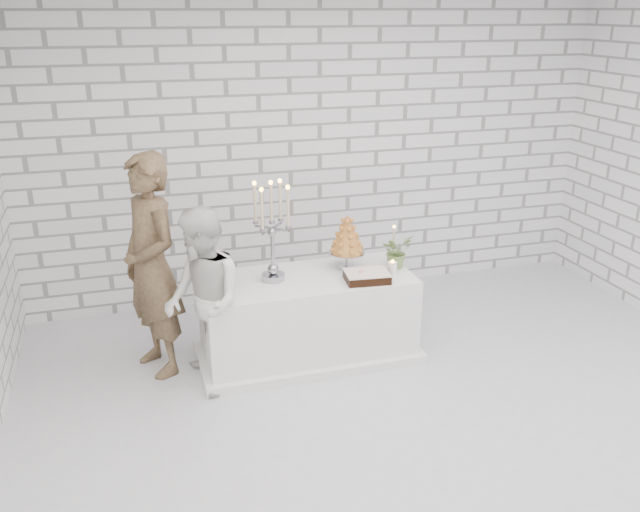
% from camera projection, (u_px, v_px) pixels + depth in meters
% --- Properties ---
extents(ground, '(6.00, 5.00, 0.01)m').
position_uv_depth(ground, '(414.00, 414.00, 5.06)').
color(ground, silver).
rests_on(ground, ground).
extents(wall_back, '(6.00, 0.01, 3.00)m').
position_uv_depth(wall_back, '(320.00, 155.00, 6.77)').
color(wall_back, white).
rests_on(wall_back, ground).
extents(cake_table, '(1.80, 0.80, 0.75)m').
position_uv_depth(cake_table, '(308.00, 317.00, 5.78)').
color(cake_table, white).
rests_on(cake_table, ground).
extents(groom, '(0.68, 0.81, 1.87)m').
position_uv_depth(groom, '(152.00, 266.00, 5.38)').
color(groom, '#463524').
rests_on(groom, ground).
extents(bride, '(0.66, 0.80, 1.51)m').
position_uv_depth(bride, '(204.00, 302.00, 5.16)').
color(bride, silver).
rests_on(bride, ground).
extents(candelabra, '(0.37, 0.37, 0.86)m').
position_uv_depth(candelabra, '(272.00, 231.00, 5.44)').
color(candelabra, '#9697A0').
rests_on(candelabra, cake_table).
extents(croquembouche, '(0.39, 0.39, 0.49)m').
position_uv_depth(croquembouche, '(347.00, 242.00, 5.76)').
color(croquembouche, '#AE621E').
rests_on(croquembouche, cake_table).
extents(chocolate_cake, '(0.39, 0.30, 0.08)m').
position_uv_depth(chocolate_cake, '(367.00, 276.00, 5.56)').
color(chocolate_cake, black).
rests_on(chocolate_cake, cake_table).
extents(pillar_candle, '(0.09, 0.09, 0.12)m').
position_uv_depth(pillar_candle, '(392.00, 269.00, 5.67)').
color(pillar_candle, white).
rests_on(pillar_candle, cake_table).
extents(extra_taper, '(0.07, 0.07, 0.32)m').
position_uv_depth(extra_taper, '(393.00, 245.00, 5.95)').
color(extra_taper, beige).
rests_on(extra_taper, cake_table).
extents(flowers, '(0.33, 0.31, 0.30)m').
position_uv_depth(flowers, '(396.00, 251.00, 5.83)').
color(flowers, '#547B3A').
rests_on(flowers, cake_table).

